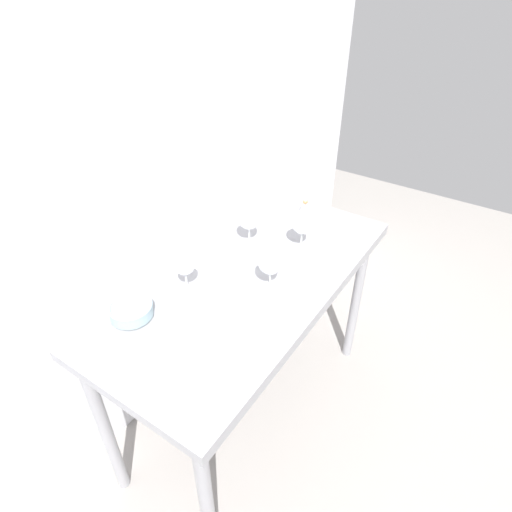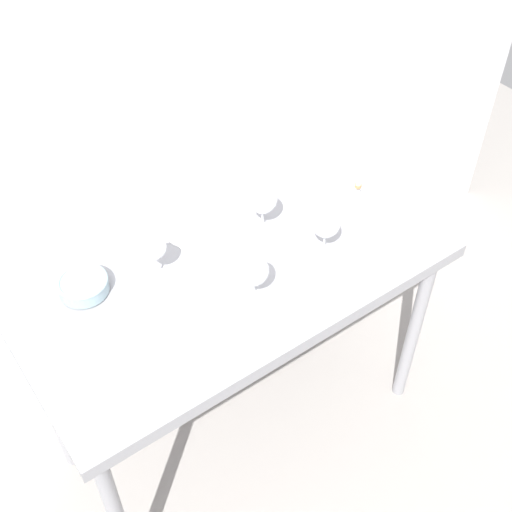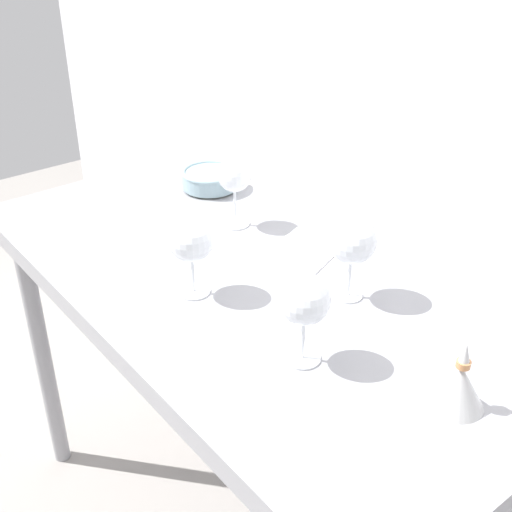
# 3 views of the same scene
# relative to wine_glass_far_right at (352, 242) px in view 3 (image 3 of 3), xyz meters

# --- Properties ---
(back_wall) EXTENTS (3.80, 0.04, 2.60)m
(back_wall) POSITION_rel_wine_glass_far_right_xyz_m (-0.19, 0.36, 0.27)
(back_wall) COLOR silver
(back_wall) RESTS_ON ground_plane
(steel_counter) EXTENTS (1.40, 0.65, 0.90)m
(steel_counter) POSITION_rel_wine_glass_far_right_xyz_m (-0.19, -0.14, -0.23)
(steel_counter) COLOR gray
(steel_counter) RESTS_ON ground_plane
(wine_glass_far_right) EXTENTS (0.10, 0.10, 0.18)m
(wine_glass_far_right) POSITION_rel_wine_glass_far_right_xyz_m (0.00, 0.00, 0.00)
(wine_glass_far_right) COLOR white
(wine_glass_far_right) RESTS_ON steel_counter
(wine_glass_near_center) EXTENTS (0.10, 0.10, 0.17)m
(wine_glass_near_center) POSITION_rel_wine_glass_far_right_xyz_m (-0.21, -0.24, -0.01)
(wine_glass_near_center) COLOR white
(wine_glass_near_center) RESTS_ON steel_counter
(wine_glass_near_right) EXTENTS (0.09, 0.09, 0.18)m
(wine_glass_near_right) POSITION_rel_wine_glass_far_right_xyz_m (0.09, -0.21, -0.00)
(wine_glass_near_right) COLOR white
(wine_glass_near_right) RESTS_ON steel_counter
(wine_glass_far_left) EXTENTS (0.08, 0.08, 0.17)m
(wine_glass_far_left) POSITION_rel_wine_glass_far_right_xyz_m (-0.41, 0.01, -0.00)
(wine_glass_far_left) COLOR white
(wine_glass_far_left) RESTS_ON steel_counter
(tasting_sheet_upper) EXTENTS (0.21, 0.25, 0.00)m
(tasting_sheet_upper) POSITION_rel_wine_glass_far_right_xyz_m (-0.20, 0.04, -0.13)
(tasting_sheet_upper) COLOR white
(tasting_sheet_upper) RESTS_ON steel_counter
(tasting_bowl) EXTENTS (0.16, 0.16, 0.06)m
(tasting_bowl) POSITION_rel_wine_glass_far_right_xyz_m (-0.62, 0.09, -0.10)
(tasting_bowl) COLOR #DBCC66
(tasting_bowl) RESTS_ON steel_counter
(decanter_funnel) EXTENTS (0.09, 0.09, 0.13)m
(decanter_funnel) POSITION_rel_wine_glass_far_right_xyz_m (0.34, -0.09, -0.09)
(decanter_funnel) COLOR #BABABA
(decanter_funnel) RESTS_ON steel_counter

